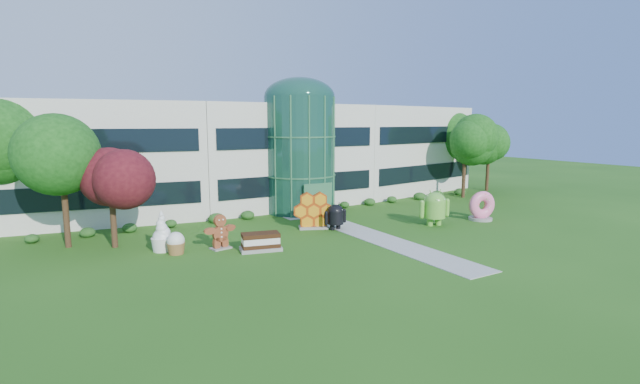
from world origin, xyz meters
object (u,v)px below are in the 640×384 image
android_black (335,215)px  donut (481,205)px  android_green (435,206)px  gingerbread (220,231)px

android_black → donut: size_ratio=0.92×
android_green → gingerbread: bearing=-175.2°
gingerbread → android_green: bearing=-18.3°
donut → gingerbread: size_ratio=1.00×
android_green → android_black: (-7.17, 2.61, -0.41)m
android_green → android_black: size_ratio=1.38×
android_black → gingerbread: 8.85m
android_black → gingerbread: size_ratio=0.92×
android_green → donut: size_ratio=1.27×
donut → gingerbread: bearing=-173.5°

